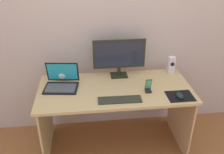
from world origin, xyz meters
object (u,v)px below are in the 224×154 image
(fishbowl, at_px, (63,72))
(mouse, at_px, (180,96))
(keyboard_external, at_px, (120,100))
(laptop, at_px, (62,83))
(phone_in_dock, at_px, (148,87))
(speaker_right, at_px, (171,65))
(monitor, at_px, (119,56))

(fishbowl, height_order, mouse, fishbowl)
(keyboard_external, distance_m, mouse, 0.56)
(laptop, xyz_separation_m, phone_in_dock, (0.84, -0.19, 0.00))
(laptop, relative_size, phone_in_dock, 2.60)
(keyboard_external, bearing_deg, fishbowl, 139.70)
(keyboard_external, relative_size, phone_in_dock, 2.94)
(speaker_right, height_order, fishbowl, speaker_right)
(speaker_right, height_order, phone_in_dock, speaker_right)
(speaker_right, distance_m, mouse, 0.51)
(monitor, relative_size, fishbowl, 3.20)
(laptop, xyz_separation_m, fishbowl, (0.01, 0.17, 0.03))
(monitor, bearing_deg, mouse, -43.90)
(laptop, xyz_separation_m, mouse, (1.11, -0.32, -0.03))
(keyboard_external, xyz_separation_m, phone_in_dock, (0.29, 0.12, 0.04))
(speaker_right, bearing_deg, keyboard_external, -142.97)
(speaker_right, bearing_deg, phone_in_dock, -133.53)
(laptop, relative_size, fishbowl, 2.09)
(fishbowl, xyz_separation_m, phone_in_dock, (0.83, -0.36, -0.03))
(laptop, distance_m, keyboard_external, 0.63)
(speaker_right, bearing_deg, laptop, -171.61)
(keyboard_external, distance_m, phone_in_dock, 0.32)
(speaker_right, height_order, keyboard_external, speaker_right)
(monitor, distance_m, phone_in_dock, 0.46)
(phone_in_dock, bearing_deg, fishbowl, 156.76)
(laptop, bearing_deg, phone_in_dock, -12.63)
(monitor, height_order, laptop, monitor)
(fishbowl, relative_size, mouse, 1.71)
(fishbowl, bearing_deg, speaker_right, 0.28)
(monitor, relative_size, keyboard_external, 1.36)
(mouse, xyz_separation_m, phone_in_dock, (-0.27, 0.14, 0.03))
(speaker_right, bearing_deg, mouse, -98.62)
(mouse, bearing_deg, laptop, 163.19)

